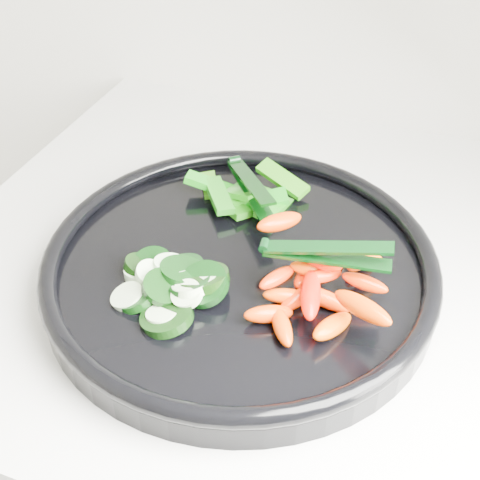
% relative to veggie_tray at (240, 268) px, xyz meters
% --- Properties ---
extents(veggie_tray, '(0.44, 0.44, 0.04)m').
position_rel_veggie_tray_xyz_m(veggie_tray, '(0.00, 0.00, 0.00)').
color(veggie_tray, black).
rests_on(veggie_tray, counter).
extents(cucumber_pile, '(0.12, 0.12, 0.04)m').
position_rel_veggie_tray_xyz_m(cucumber_pile, '(-0.05, -0.05, 0.01)').
color(cucumber_pile, black).
rests_on(cucumber_pile, veggie_tray).
extents(carrot_pile, '(0.15, 0.15, 0.06)m').
position_rel_veggie_tray_xyz_m(carrot_pile, '(0.08, -0.02, 0.02)').
color(carrot_pile, '#E12F00').
rests_on(carrot_pile, veggie_tray).
extents(pepper_pile, '(0.13, 0.10, 0.03)m').
position_rel_veggie_tray_xyz_m(pepper_pile, '(-0.03, 0.10, 0.01)').
color(pepper_pile, '#24710A').
rests_on(pepper_pile, veggie_tray).
extents(tong_carrot, '(0.11, 0.03, 0.02)m').
position_rel_veggie_tray_xyz_m(tong_carrot, '(0.08, -0.01, 0.05)').
color(tong_carrot, black).
rests_on(tong_carrot, carrot_pile).
extents(tong_pepper, '(0.08, 0.10, 0.02)m').
position_rel_veggie_tray_xyz_m(tong_pepper, '(-0.03, 0.09, 0.03)').
color(tong_pepper, black).
rests_on(tong_pepper, pepper_pile).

